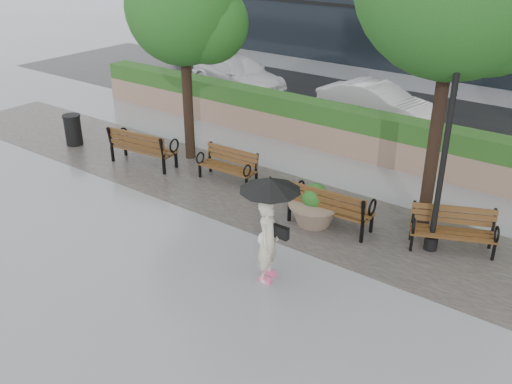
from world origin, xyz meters
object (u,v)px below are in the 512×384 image
Objects in this scene: bench_3 at (451,239)px; lamppost at (442,169)px; trash_bin at (73,131)px; car_left at (238,75)px; bench_1 at (228,172)px; planter_left at (314,209)px; pedestrian at (269,219)px; bench_0 at (143,154)px; bench_2 at (330,215)px; car_right at (377,103)px.

lamppost reaches higher than bench_3.
trash_bin is 7.80m from car_left.
bench_1 is 8.82m from car_left.
bench_1 is 5.93m from bench_3.
lamppost is (5.59, -0.13, 1.57)m from bench_1.
pedestrian is at bearing -79.52° from planter_left.
bench_3 is at bearing 14.45° from planter_left.
bench_0 is 6.01m from bench_2.
bench_0 is 1.12× the size of bench_3.
bench_1 is 3.45m from bench_2.
planter_left is at bearing 170.44° from bench_3.
car_left is 6.20m from car_right.
bench_3 is 4.08m from pedestrian.
car_right is at bearing 102.80° from bench_3.
bench_2 is at bearing -117.95° from car_left.
lamppost is 8.40m from car_right.
car_left is at bearing -45.13° from bench_2.
bench_1 is at bearing 7.43° from trash_bin.
bench_2 is 11.55m from car_left.
bench_3 reaches higher than bench_1.
bench_0 reaches higher than bench_1.
bench_3 is 13.19m from car_left.
bench_1 is at bearing 36.22° from pedestrian.
car_right reaches higher than planter_left.
bench_0 is 1.71× the size of planter_left.
car_left is (-10.85, 7.21, -1.15)m from lamppost.
bench_3 is at bearing -108.50° from car_left.
car_right is 10.13m from pedestrian.
car_right is (3.55, 7.31, 0.37)m from bench_0.
trash_bin is 9.31m from pedestrian.
car_right reaches higher than bench_2.
pedestrian is (8.98, -2.30, 0.83)m from trash_bin.
lamppost reaches higher than car_right.
lamppost is at bearing -172.46° from bench_2.
bench_1 is at bearing 178.63° from lamppost.
bench_0 is 2.90m from trash_bin.
car_right is (0.94, 6.77, 0.42)m from bench_1.
lamppost is at bearing 175.78° from bench_0.
bench_2 is at bearing 170.58° from bench_3.
bench_0 is 8.35m from lamppost.
trash_bin is at bearing 144.38° from car_right.
car_left is at bearing 92.22° from car_right.
bench_0 is at bearing -3.91° from bench_2.
car_left is at bearing 124.11° from bench_1.
pedestrian reaches higher than bench_2.
car_left reaches higher than trash_bin.
pedestrian is (3.49, -3.02, 1.02)m from bench_1.
car_right reaches higher than bench_0.
bench_3 is at bearing -138.13° from car_right.
bench_1 is at bearing 167.91° from planter_left.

